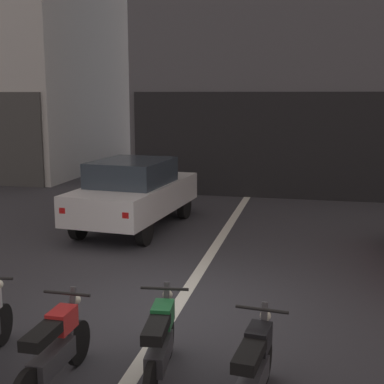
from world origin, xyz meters
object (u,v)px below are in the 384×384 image
at_px(motorcycle_black_row_right_mid, 254,370).
at_px(motorcycle_red_row_left_mid, 55,349).
at_px(car_white_crossing_near, 134,192).
at_px(motorcycle_green_row_centre, 160,342).
at_px(car_blue_down_street, 305,153).

bearing_deg(motorcycle_black_row_right_mid, motorcycle_red_row_left_mid, -179.31).
distance_m(car_white_crossing_near, motorcycle_green_row_centre, 6.92).
relative_size(car_white_crossing_near, motorcycle_black_row_right_mid, 2.55).
distance_m(car_blue_down_street, motorcycle_black_row_right_mid, 16.27).
relative_size(car_blue_down_street, motorcycle_black_row_right_mid, 2.58).
bearing_deg(motorcycle_red_row_left_mid, car_blue_down_street, 81.78).
height_order(car_blue_down_street, motorcycle_black_row_right_mid, car_blue_down_street).
bearing_deg(motorcycle_black_row_right_mid, car_blue_down_street, 89.18).
xyz_separation_m(car_blue_down_street, motorcycle_red_row_left_mid, (-2.35, -16.29, -0.43)).
xyz_separation_m(car_white_crossing_near, car_blue_down_street, (3.77, 9.45, 0.00)).
distance_m(car_blue_down_street, motorcycle_red_row_left_mid, 16.46).
bearing_deg(motorcycle_black_row_right_mid, car_white_crossing_near, 117.41).
bearing_deg(car_blue_down_street, car_white_crossing_near, -111.72).
distance_m(motorcycle_green_row_centre, motorcycle_black_row_right_mid, 1.12).
bearing_deg(car_blue_down_street, motorcycle_red_row_left_mid, -98.22).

